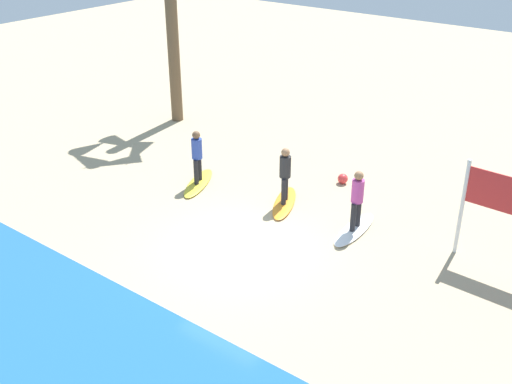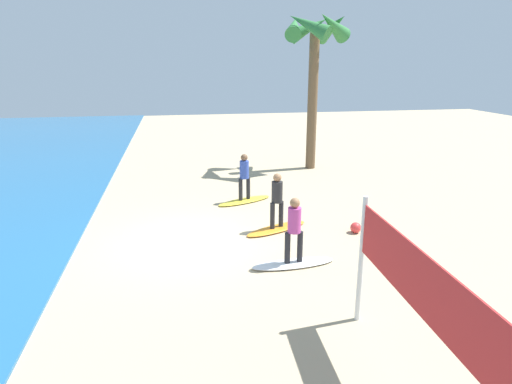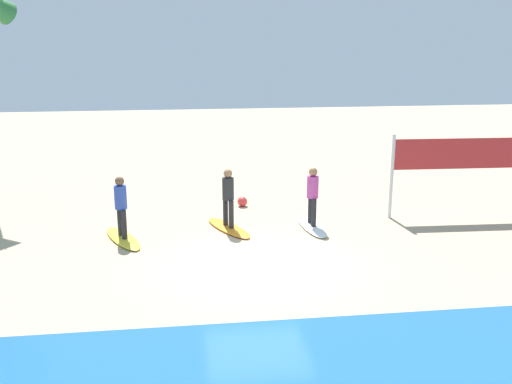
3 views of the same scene
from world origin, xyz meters
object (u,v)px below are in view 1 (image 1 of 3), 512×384
surfer_white (357,196)px  surfer_orange (285,171)px  surfer_yellow (197,153)px  beach_ball (343,179)px  surfboard_orange (284,203)px  surfboard_yellow (198,183)px  surfboard_white (355,229)px

surfer_white → surfer_orange: same height
surfer_yellow → beach_ball: size_ratio=5.22×
surfboard_orange → beach_ball: bearing=139.4°
surfer_white → beach_ball: size_ratio=5.22×
surfboard_orange → surfboard_yellow: (2.84, 0.51, 0.00)m
surfer_yellow → surfboard_white: bearing=-175.6°
surfboard_white → surfboard_yellow: size_ratio=1.00×
surfboard_yellow → surfer_white: bearing=70.8°
surfboard_white → surfboard_orange: size_ratio=1.00×
surfboard_orange → surfboard_yellow: size_ratio=1.00×
surfboard_orange → surfer_orange: size_ratio=1.28×
surfboard_yellow → surfer_yellow: size_ratio=1.28×
surfer_yellow → beach_ball: 4.50m
surfboard_yellow → beach_ball: bearing=104.7°
surfboard_white → surfer_yellow: (5.19, 0.40, 0.99)m
surfer_white → surfboard_orange: 2.55m
surfboard_orange → surfer_yellow: 3.05m
surfer_white → surfer_yellow: 5.20m
surfer_orange → beach_ball: bearing=-105.7°
surfboard_white → surfer_white: (0.00, 0.00, 0.99)m
surfboard_white → surfer_white: 0.99m
surfer_yellow → surfer_white: bearing=-175.6°
surfer_white → surfer_yellow: size_ratio=1.00×
beach_ball → surfer_yellow: bearing=38.2°
surfer_yellow → surfboard_yellow: bearing=-135.0°
surfboard_white → beach_ball: 2.90m
surfer_white → surfer_orange: size_ratio=1.00×
surfboard_white → surfer_orange: size_ratio=1.28×
surfboard_orange → surfer_orange: bearing=-32.0°
surfboard_white → surfer_yellow: surfer_yellow is taller
surfboard_white → surfer_yellow: bearing=-89.7°
surfer_white → surfboard_yellow: bearing=4.4°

